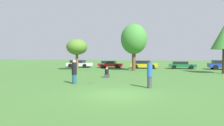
% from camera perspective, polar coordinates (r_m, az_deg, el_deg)
% --- Properties ---
extents(ground_plane, '(120.00, 120.00, 0.00)m').
position_cam_1_polar(ground_plane, '(11.34, 1.70, -8.84)').
color(ground_plane, '#3D6B2D').
extents(person_thrower, '(0.37, 0.37, 1.80)m').
position_cam_1_polar(person_thrower, '(15.26, -10.69, -2.47)').
color(person_thrower, navy).
rests_on(person_thrower, ground).
extents(person_catcher, '(0.35, 0.35, 1.89)m').
position_cam_1_polar(person_catcher, '(13.38, 10.66, -2.99)').
color(person_catcher, '#3F3F47').
rests_on(person_catcher, ground).
extents(frisbee, '(0.28, 0.28, 0.08)m').
position_cam_1_polar(frisbee, '(14.07, -3.05, -0.24)').
color(frisbee, '#F21E72').
extents(bystander_sitting, '(0.48, 0.40, 0.97)m').
position_cam_1_polar(bystander_sitting, '(18.91, -1.50, -3.04)').
color(bystander_sitting, '#3F3F47').
rests_on(bystander_sitting, ground).
extents(tree_0, '(2.90, 2.90, 4.30)m').
position_cam_1_polar(tree_0, '(28.22, -9.97, 4.45)').
color(tree_0, brown).
rests_on(tree_0, ground).
extents(tree_1, '(3.48, 3.48, 6.24)m').
position_cam_1_polar(tree_1, '(27.00, 6.24, 6.72)').
color(tree_1, brown).
rests_on(tree_1, ground).
extents(parked_car_white, '(4.06, 2.12, 1.22)m').
position_cam_1_polar(parked_car_white, '(33.52, -9.38, -0.14)').
color(parked_car_white, silver).
rests_on(parked_car_white, ground).
extents(parked_car_red, '(3.93, 2.14, 1.12)m').
position_cam_1_polar(parked_car_red, '(32.08, -0.53, -0.30)').
color(parked_car_red, red).
rests_on(parked_car_red, ground).
extents(parked_car_yellow, '(4.09, 2.06, 1.21)m').
position_cam_1_polar(parked_car_yellow, '(31.07, 9.01, -0.35)').
color(parked_car_yellow, gold).
rests_on(parked_car_yellow, ground).
extents(parked_car_green, '(3.94, 1.98, 1.11)m').
position_cam_1_polar(parked_car_green, '(31.93, 19.20, -0.50)').
color(parked_car_green, '#196633').
rests_on(parked_car_green, ground).
extents(parked_car_blue, '(3.91, 2.17, 1.34)m').
position_cam_1_polar(parked_car_blue, '(32.80, 28.93, -0.39)').
color(parked_car_blue, '#1E389E').
rests_on(parked_car_blue, ground).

